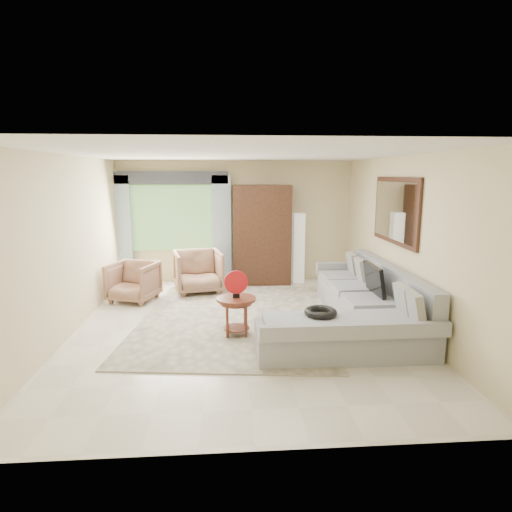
{
  "coord_description": "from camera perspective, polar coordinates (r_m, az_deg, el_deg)",
  "views": [
    {
      "loc": [
        -0.24,
        -6.25,
        2.32
      ],
      "look_at": [
        0.25,
        0.35,
        1.05
      ],
      "focal_mm": 30.0,
      "sensor_mm": 36.0,
      "label": 1
    }
  ],
  "objects": [
    {
      "name": "window",
      "position": [
        9.33,
        -11.1,
        5.01
      ],
      "size": [
        1.8,
        0.04,
        1.4
      ],
      "primitive_type": "cube",
      "color": "#669E59",
      "rests_on": "wall_back"
    },
    {
      "name": "curtain_left",
      "position": [
        9.45,
        -17.45,
        3.26
      ],
      "size": [
        0.4,
        0.08,
        2.3
      ],
      "primitive_type": "cube",
      "color": "#9EB7CC",
      "rests_on": "ground"
    },
    {
      "name": "armoire",
      "position": [
        9.09,
        0.79,
        2.84
      ],
      "size": [
        1.2,
        0.55,
        2.1
      ],
      "primitive_type": "cube",
      "color": "black",
      "rests_on": "ground"
    },
    {
      "name": "potted_plant",
      "position": [
        9.47,
        -15.91,
        -1.98
      ],
      "size": [
        0.64,
        0.61,
        0.57
      ],
      "primitive_type": "imported",
      "rotation": [
        0.0,
        0.0,
        0.41
      ],
      "color": "#999999",
      "rests_on": "ground"
    },
    {
      "name": "area_rug",
      "position": [
        7.06,
        -2.68,
        -8.25
      ],
      "size": [
        3.45,
        4.33,
        0.02
      ],
      "primitive_type": "cube",
      "rotation": [
        0.0,
        0.0,
        -0.12
      ],
      "color": "#BBAF94",
      "rests_on": "ground"
    },
    {
      "name": "sectional_sofa",
      "position": [
        6.71,
        13.61,
        -7.11
      ],
      "size": [
        2.3,
        3.46,
        0.9
      ],
      "color": "#999CA1",
      "rests_on": "ground"
    },
    {
      "name": "wall_mirror",
      "position": [
        7.15,
        18.07,
        5.76
      ],
      "size": [
        0.05,
        1.7,
        1.05
      ],
      "color": "black",
      "rests_on": "wall_right"
    },
    {
      "name": "valance",
      "position": [
        9.21,
        -11.34,
        10.22
      ],
      "size": [
        2.4,
        0.12,
        0.26
      ],
      "primitive_type": "cube",
      "color": "#1E232D",
      "rests_on": "wall_back"
    },
    {
      "name": "ground",
      "position": [
        6.67,
        -1.95,
        -9.5
      ],
      "size": [
        6.0,
        6.0,
        0.0
      ],
      "primitive_type": "plane",
      "color": "silver",
      "rests_on": "ground"
    },
    {
      "name": "armchair_right",
      "position": [
        8.57,
        -7.7,
        -2.06
      ],
      "size": [
        1.06,
        1.08,
        0.83
      ],
      "primitive_type": "imported",
      "rotation": [
        0.0,
        0.0,
        0.21
      ],
      "color": "#90704F",
      "rests_on": "ground"
    },
    {
      "name": "curtain_right",
      "position": [
        9.2,
        -4.59,
        3.53
      ],
      "size": [
        0.4,
        0.08,
        2.3
      ],
      "primitive_type": "cube",
      "color": "#9EB7CC",
      "rests_on": "ground"
    },
    {
      "name": "coffee_table",
      "position": [
        6.27,
        -2.63,
        -7.95
      ],
      "size": [
        0.57,
        0.57,
        0.57
      ],
      "rotation": [
        0.0,
        0.0,
        0.18
      ],
      "color": "#502015",
      "rests_on": "ground"
    },
    {
      "name": "floor_lamp",
      "position": [
        9.3,
        5.67,
        1.09
      ],
      "size": [
        0.24,
        0.24,
        1.5
      ],
      "primitive_type": "cube",
      "color": "silver",
      "rests_on": "ground"
    },
    {
      "name": "red_disc",
      "position": [
        6.12,
        -2.67,
        -3.51
      ],
      "size": [
        0.34,
        0.03,
        0.34
      ],
      "primitive_type": "cylinder",
      "rotation": [
        1.57,
        0.0,
        0.01
      ],
      "color": "red",
      "rests_on": "coffee_table"
    },
    {
      "name": "garden_hose",
      "position": [
        5.7,
        8.61,
        -7.41
      ],
      "size": [
        0.43,
        0.43,
        0.09
      ],
      "primitive_type": "torus",
      "color": "black",
      "rests_on": "sectional_sofa"
    },
    {
      "name": "armchair_left",
      "position": [
        8.24,
        -16.04,
        -3.3
      ],
      "size": [
        0.99,
        1.0,
        0.73
      ],
      "primitive_type": "imported",
      "rotation": [
        0.0,
        0.0,
        -0.32
      ],
      "color": "#9B6E54",
      "rests_on": "ground"
    },
    {
      "name": "tv_screen",
      "position": [
        6.83,
        15.49,
        -3.08
      ],
      "size": [
        0.14,
        0.74,
        0.48
      ],
      "primitive_type": "cube",
      "rotation": [
        0.0,
        -0.17,
        0.0
      ],
      "color": "black",
      "rests_on": "sectional_sofa"
    }
  ]
}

